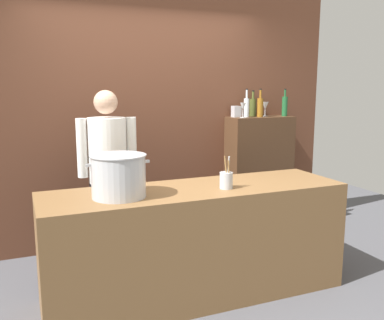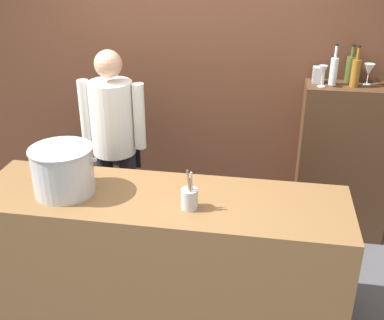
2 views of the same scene
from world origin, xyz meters
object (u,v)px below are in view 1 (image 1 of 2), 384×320
(wine_bottle_green, at_px, (285,106))
(wine_glass_short, at_px, (243,107))
(wine_bottle_amber, at_px, (260,107))
(utensil_crock, at_px, (226,180))
(spice_tin_silver, at_px, (236,112))
(wine_glass_tall, at_px, (265,106))
(stockpot_large, at_px, (119,176))
(chef, at_px, (108,168))
(wine_bottle_clear, at_px, (246,107))
(wine_bottle_olive, at_px, (253,107))

(wine_bottle_green, relative_size, wine_glass_short, 1.89)
(wine_bottle_green, distance_m, wine_bottle_amber, 0.32)
(utensil_crock, relative_size, spice_tin_silver, 2.07)
(wine_bottle_amber, relative_size, wine_glass_short, 1.89)
(wine_glass_short, bearing_deg, wine_glass_tall, 17.80)
(wine_bottle_green, xyz_separation_m, wine_bottle_amber, (-0.32, 0.01, -0.01))
(stockpot_large, xyz_separation_m, wine_glass_short, (1.66, 1.16, 0.41))
(chef, xyz_separation_m, wine_bottle_clear, (1.67, 0.46, 0.50))
(wine_glass_short, bearing_deg, wine_bottle_green, 3.77)
(wine_bottle_amber, bearing_deg, wine_glass_tall, 31.89)
(wine_bottle_green, bearing_deg, wine_glass_short, -176.23)
(wine_glass_tall, distance_m, wine_glass_short, 0.38)
(chef, bearing_deg, stockpot_large, 86.87)
(wine_bottle_green, xyz_separation_m, wine_glass_tall, (-0.22, 0.08, -0.00))
(wine_bottle_clear, xyz_separation_m, wine_glass_tall, (0.27, 0.04, 0.00))
(wine_bottle_amber, bearing_deg, wine_bottle_clear, 168.82)
(wine_bottle_clear, distance_m, wine_glass_short, 0.12)
(wine_glass_tall, bearing_deg, chef, -165.80)
(utensil_crock, relative_size, wine_bottle_amber, 0.82)
(wine_bottle_green, distance_m, wine_glass_tall, 0.23)
(spice_tin_silver, bearing_deg, utensil_crock, -120.86)
(chef, relative_size, wine_glass_short, 9.91)
(wine_bottle_amber, bearing_deg, spice_tin_silver, 165.46)
(wine_bottle_clear, bearing_deg, chef, -164.78)
(wine_bottle_amber, relative_size, spice_tin_silver, 2.53)
(stockpot_large, height_order, wine_bottle_amber, wine_bottle_amber)
(stockpot_large, distance_m, wine_bottle_green, 2.57)
(utensil_crock, distance_m, spice_tin_silver, 1.63)
(wine_bottle_green, relative_size, wine_bottle_amber, 1.00)
(stockpot_large, relative_size, utensil_crock, 1.79)
(utensil_crock, relative_size, wine_glass_short, 1.55)
(wine_bottle_olive, distance_m, wine_glass_short, 0.29)
(wine_bottle_olive, relative_size, spice_tin_silver, 2.37)
(stockpot_large, height_order, wine_bottle_olive, wine_bottle_olive)
(wine_glass_tall, bearing_deg, utensil_crock, -131.30)
(utensil_crock, distance_m, wine_glass_short, 1.56)
(wine_bottle_clear, bearing_deg, wine_bottle_green, -4.81)
(wine_bottle_amber, bearing_deg, wine_bottle_olive, 98.99)
(utensil_crock, bearing_deg, wine_bottle_olive, 53.16)
(wine_bottle_clear, xyz_separation_m, wine_bottle_olive, (0.14, 0.10, -0.01))
(chef, relative_size, wine_bottle_olive, 5.59)
(wine_bottle_amber, height_order, wine_glass_short, wine_bottle_amber)
(wine_glass_short, bearing_deg, wine_bottle_olive, 37.44)
(stockpot_large, xyz_separation_m, wine_bottle_green, (2.23, 1.20, 0.41))
(wine_bottle_green, height_order, wine_bottle_amber, same)
(wine_bottle_clear, bearing_deg, wine_glass_tall, 7.72)
(wine_bottle_green, bearing_deg, spice_tin_silver, 172.43)
(wine_glass_short, relative_size, spice_tin_silver, 1.34)
(wine_bottle_olive, bearing_deg, wine_bottle_amber, -81.01)
(spice_tin_silver, bearing_deg, wine_bottle_green, -7.57)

